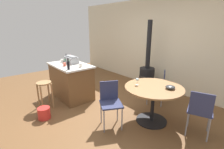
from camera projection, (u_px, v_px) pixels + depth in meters
name	position (u px, v px, depth m)	size (l,w,h in m)	color
ground_plane	(99.00, 110.00, 3.90)	(8.80, 8.80, 0.00)	brown
back_wall	(163.00, 45.00, 4.99)	(8.00, 0.10, 2.70)	beige
kitchen_island	(71.00, 81.00, 4.50)	(1.27, 0.79, 0.92)	brown
wooden_stool	(45.00, 89.00, 3.90)	(0.34, 0.34, 0.65)	#A37A4C
dining_table	(153.00, 95.00, 3.31)	(1.14, 1.14, 0.76)	black
folding_chair_near	(110.00, 100.00, 3.21)	(0.54, 0.54, 0.88)	navy
folding_chair_far	(200.00, 110.00, 2.87)	(0.51, 0.51, 0.87)	navy
folding_chair_left	(159.00, 85.00, 4.11)	(0.55, 0.55, 0.85)	navy
wood_stove	(147.00, 74.00, 4.97)	(0.44, 0.45, 2.05)	black
toolbox	(71.00, 60.00, 4.50)	(0.43, 0.26, 0.20)	gray
bottle_0	(70.00, 58.00, 4.77)	(0.08, 0.08, 0.18)	maroon
bottle_1	(68.00, 65.00, 3.84)	(0.06, 0.06, 0.27)	black
bottle_2	(66.00, 59.00, 4.70)	(0.07, 0.07, 0.22)	black
cup_0	(81.00, 65.00, 4.08)	(0.13, 0.09, 0.10)	white
cup_1	(65.00, 64.00, 4.20)	(0.11, 0.07, 0.09)	#DB6651
cup_2	(62.00, 61.00, 4.63)	(0.12, 0.08, 0.08)	white
wine_glass	(137.00, 80.00, 3.33)	(0.07, 0.07, 0.14)	silver
serving_bowl	(170.00, 87.00, 3.15)	(0.18, 0.18, 0.07)	#383838
plastic_bucket	(44.00, 113.00, 3.54)	(0.26, 0.26, 0.25)	red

